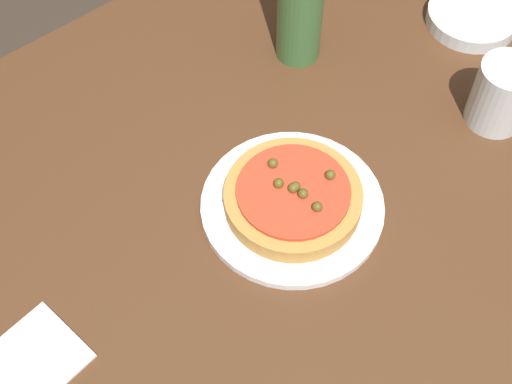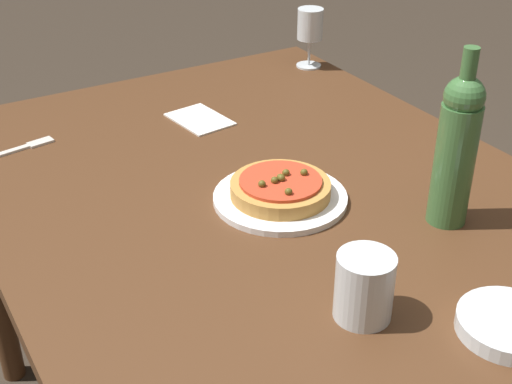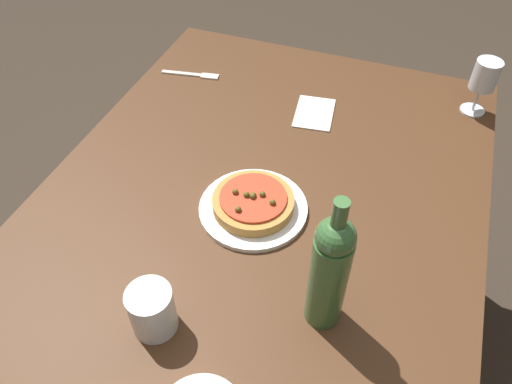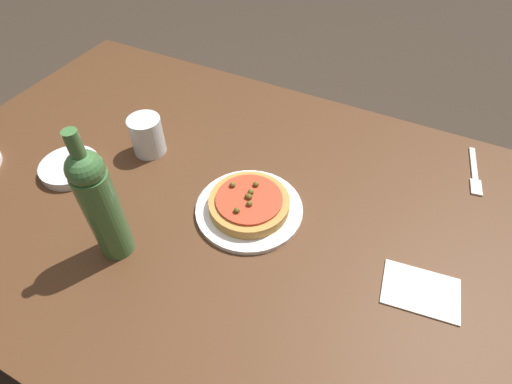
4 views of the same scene
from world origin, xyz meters
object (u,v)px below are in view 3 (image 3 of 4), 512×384
at_px(dining_table, 242,255).
at_px(fork, 194,75).
at_px(wine_glass, 485,77).
at_px(dinner_plate, 254,208).
at_px(wine_bottle, 330,270).
at_px(water_cup, 152,310).
at_px(pizza, 254,202).

relative_size(dining_table, fork, 8.88).
bearing_deg(fork, wine_glass, -2.44).
height_order(dinner_plate, fork, dinner_plate).
bearing_deg(fork, dinner_plate, -61.38).
bearing_deg(wine_bottle, water_cup, -65.50).
height_order(dining_table, pizza, pizza).
bearing_deg(water_cup, dinner_plate, 167.93).
distance_m(wine_bottle, fork, 0.89).
bearing_deg(wine_glass, wine_bottle, -16.61).
bearing_deg(water_cup, pizza, 167.93).
distance_m(dinner_plate, wine_bottle, 0.33).
bearing_deg(dining_table, pizza, 179.30).
height_order(dining_table, dinner_plate, dinner_plate).
bearing_deg(wine_bottle, dinner_plate, -133.40).
height_order(pizza, wine_glass, wine_glass).
bearing_deg(wine_glass, pizza, -38.28).
height_order(pizza, wine_bottle, wine_bottle).
bearing_deg(fork, pizza, -61.39).
xyz_separation_m(dining_table, wine_glass, (-0.64, 0.45, 0.19)).
height_order(wine_bottle, water_cup, wine_bottle).
xyz_separation_m(dinner_plate, water_cup, (0.33, -0.07, 0.05)).
height_order(wine_bottle, fork, wine_bottle).
relative_size(dinner_plate, wine_bottle, 0.79).
bearing_deg(wine_bottle, pizza, -133.37).
distance_m(dining_table, wine_glass, 0.80).
bearing_deg(dinner_plate, dining_table, -0.72).
height_order(dining_table, fork, fork).
distance_m(dining_table, wine_bottle, 0.34).
height_order(dinner_plate, water_cup, water_cup).
height_order(wine_glass, water_cup, wine_glass).
xyz_separation_m(dining_table, fork, (-0.53, -0.36, 0.08)).
bearing_deg(pizza, wine_bottle, 46.63).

